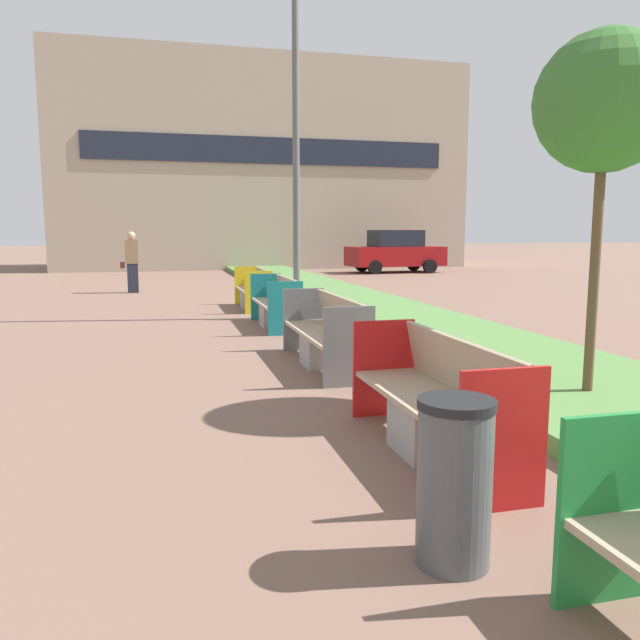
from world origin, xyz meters
The scene contains 11 objects.
planter_grass_strip centered at (3.20, 12.00, 0.09)m, with size 2.80×120.00×0.18m.
building_backdrop centered at (4.00, 34.98, 5.00)m, with size 19.91×6.53×10.00m.
bench_red_frame centered at (0.94, 7.01, 0.37)m, with size 0.65×2.24×0.94m.
bench_grey_frame centered at (0.94, 10.44, 0.38)m, with size 0.65×2.40×0.94m.
bench_teal_frame centered at (0.94, 14.06, 0.37)m, with size 0.65×2.12×0.94m.
bench_yellow_frame centered at (0.94, 16.96, 0.36)m, with size 0.65×1.91×0.94m.
litter_bin centered at (0.31, 5.41, 0.46)m, with size 0.42×0.42×0.92m.
street_lamp_post centered at (1.55, 15.09, 4.51)m, with size 0.24×0.44×8.24m.
sapling_tree_near centered at (3.02, 7.84, 3.00)m, with size 1.35×1.35×3.70m.
pedestrian_walking centered at (-1.98, 21.65, 0.92)m, with size 0.53×0.24×1.79m.
parked_car_distant centered at (8.90, 28.43, 0.91)m, with size 4.31×2.05×1.86m.
Camera 1 is at (-1.17, 2.51, 1.79)m, focal length 35.00 mm.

